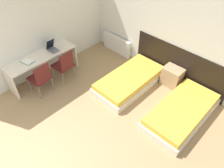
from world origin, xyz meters
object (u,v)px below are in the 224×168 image
(laptop, at_px, (52,48))
(bed_near_window, at_px, (130,80))
(chair_near_notebook, at_px, (40,77))
(bed_near_door, at_px, (182,112))
(nightstand, at_px, (172,77))
(chair_near_laptop, at_px, (64,64))

(laptop, bearing_deg, bed_near_window, 27.15)
(chair_near_notebook, bearing_deg, laptop, 118.63)
(bed_near_door, relative_size, laptop, 6.28)
(nightstand, relative_size, chair_near_notebook, 0.58)
(chair_near_laptop, relative_size, chair_near_notebook, 1.00)
(bed_near_door, height_order, chair_near_laptop, chair_near_laptop)
(chair_near_laptop, xyz_separation_m, chair_near_notebook, (0.00, -0.73, 0.00))
(nightstand, bearing_deg, chair_near_notebook, -130.88)
(chair_near_laptop, relative_size, laptop, 2.89)
(nightstand, height_order, chair_near_notebook, chair_near_notebook)
(chair_near_notebook, xyz_separation_m, laptop, (-0.48, 0.74, 0.29))
(nightstand, relative_size, laptop, 1.69)
(bed_near_door, bearing_deg, chair_near_laptop, -161.04)
(nightstand, bearing_deg, bed_near_window, -134.47)
(laptop, bearing_deg, chair_near_notebook, -58.13)
(nightstand, xyz_separation_m, laptop, (-2.71, -1.84, 0.54))
(bed_near_window, relative_size, nightstand, 3.72)
(bed_near_window, distance_m, nightstand, 1.14)
(chair_near_laptop, bearing_deg, nightstand, 35.07)
(bed_near_door, xyz_separation_m, chair_near_laptop, (-3.03, -1.04, 0.35))
(bed_near_window, distance_m, chair_near_notebook, 2.31)
(bed_near_window, bearing_deg, bed_near_door, 0.00)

